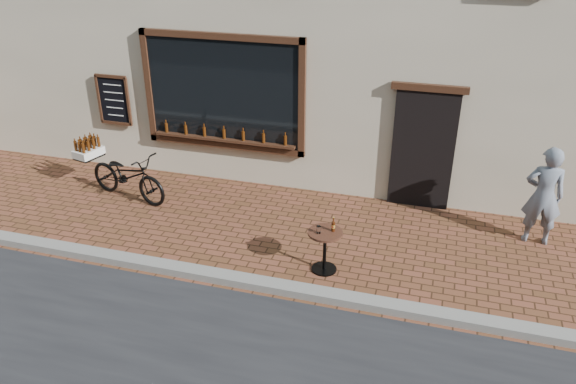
# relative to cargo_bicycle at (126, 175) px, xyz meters

# --- Properties ---
(ground) EXTENTS (90.00, 90.00, 0.00)m
(ground) POSITION_rel_cargo_bicycle_xyz_m (3.44, -2.21, -0.48)
(ground) COLOR #54301B
(ground) RESTS_ON ground
(kerb) EXTENTS (90.00, 0.25, 0.12)m
(kerb) POSITION_rel_cargo_bicycle_xyz_m (3.44, -2.01, -0.42)
(kerb) COLOR slate
(kerb) RESTS_ON ground
(cargo_bicycle) EXTENTS (2.15, 1.07, 1.01)m
(cargo_bicycle) POSITION_rel_cargo_bicycle_xyz_m (0.00, 0.00, 0.00)
(cargo_bicycle) COLOR black
(cargo_bicycle) RESTS_ON ground
(bistro_table) EXTENTS (0.53, 0.53, 0.91)m
(bistro_table) POSITION_rel_cargo_bicycle_xyz_m (4.15, -1.31, 0.00)
(bistro_table) COLOR black
(bistro_table) RESTS_ON ground
(pedestrian) EXTENTS (0.62, 0.41, 1.69)m
(pedestrian) POSITION_rel_cargo_bicycle_xyz_m (7.33, 0.49, 0.36)
(pedestrian) COLOR slate
(pedestrian) RESTS_ON ground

